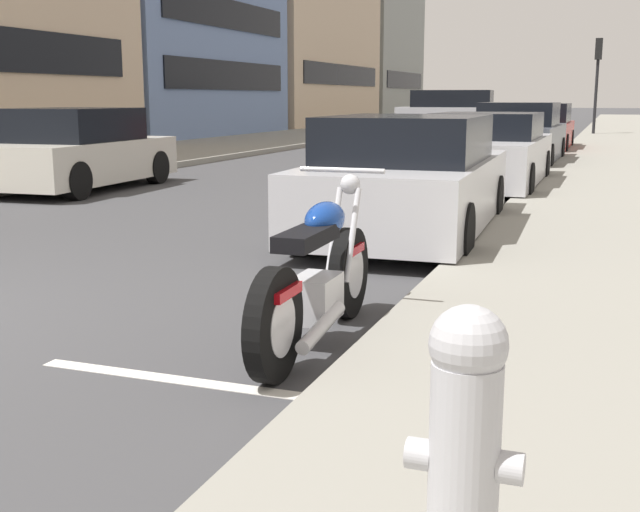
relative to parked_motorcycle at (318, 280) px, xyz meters
name	(u,v)px	position (x,y,z in m)	size (l,w,h in m)	color
sidewalk_far_curb	(75,164)	(11.06, 10.26, -0.37)	(120.00, 5.00, 0.14)	gray
parking_stall_stripe	(206,383)	(-0.94, 0.34, -0.44)	(0.12, 2.20, 0.01)	silver
parked_motorcycle	(318,280)	(0.00, 0.00, 0.00)	(2.14, 0.62, 1.14)	black
parked_car_near_corner	(409,180)	(4.28, 0.45, 0.23)	(4.44, 1.98, 1.42)	silver
parked_car_at_intersection	(487,153)	(9.65, 0.36, 0.20)	(4.64, 1.94, 1.35)	silver
parked_car_behind_motorcycle	(519,136)	(15.11, 0.42, 0.26)	(4.61, 1.96, 1.50)	#4C515B
parked_car_mid_block	(539,129)	(20.31, 0.41, 0.25)	(4.45, 1.90, 1.45)	#AD1919
crossing_truck	(452,111)	(31.65, 5.25, 0.56)	(2.23, 4.97, 1.94)	#B7B7BC
car_opposite_curb	(76,151)	(7.08, 7.20, 0.24)	(4.13, 2.09, 1.44)	beige
fire_hydrant	(465,436)	(-2.52, -1.41, 0.16)	(0.24, 0.36, 0.88)	#B7B7BC
traffic_signal_near_corner	(598,65)	(30.72, -0.89, 2.49)	(0.36, 0.28, 3.85)	black
townhouse_mid_block	(268,10)	(38.00, 17.02, 5.99)	(14.48, 8.99, 12.87)	beige
townhouse_far_uphill	(326,30)	(51.80, 18.49, 5.95)	(11.49, 11.94, 12.78)	#939993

